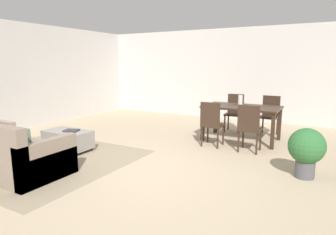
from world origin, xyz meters
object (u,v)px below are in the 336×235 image
(dining_chair_near_right, at_px, (249,126))
(vase_centerpiece, at_px, (240,100))
(dining_chair_far_right, at_px, (270,113))
(couch, at_px, (4,153))
(dining_chair_near_left, at_px, (212,122))
(potted_plant, at_px, (307,149))
(book_on_ottoman, at_px, (71,131))
(ottoman_table, at_px, (68,139))
(dining_chair_far_left, at_px, (235,110))
(dining_table, at_px, (242,110))

(dining_chair_near_right, xyz_separation_m, vase_centerpiece, (-0.44, 0.88, 0.36))
(dining_chair_far_right, bearing_deg, couch, -124.34)
(dining_chair_near_left, xyz_separation_m, potted_plant, (1.82, -0.87, -0.08))
(dining_chair_far_right, xyz_separation_m, vase_centerpiece, (-0.49, -0.82, 0.36))
(dining_chair_near_left, xyz_separation_m, book_on_ottoman, (-2.21, -1.63, -0.11))
(dining_chair_near_left, relative_size, potted_plant, 1.23)
(vase_centerpiece, xyz_separation_m, book_on_ottoman, (-2.53, -2.49, -0.46))
(couch, xyz_separation_m, ottoman_table, (-0.00, 1.27, -0.06))
(dining_chair_near_left, xyz_separation_m, dining_chair_far_left, (-0.02, 1.64, 0.00))
(dining_table, bearing_deg, potted_plant, -49.64)
(dining_table, relative_size, potted_plant, 2.14)
(couch, xyz_separation_m, dining_chair_far_right, (3.13, 4.58, 0.23))
(ottoman_table, relative_size, dining_chair_far_right, 0.99)
(dining_table, xyz_separation_m, dining_chair_far_left, (-0.40, 0.82, -0.15))
(book_on_ottoman, bearing_deg, dining_table, 43.51)
(ottoman_table, relative_size, dining_chair_far_left, 0.99)
(vase_centerpiece, relative_size, book_on_ottoman, 0.89)
(couch, relative_size, dining_chair_near_right, 2.22)
(dining_chair_near_left, distance_m, potted_plant, 2.02)
(vase_centerpiece, bearing_deg, dining_chair_near_right, -63.62)
(couch, bearing_deg, dining_chair_near_left, 51.45)
(dining_chair_near_right, bearing_deg, dining_table, 114.62)
(dining_chair_near_left, xyz_separation_m, dining_chair_near_right, (0.77, -0.03, 0.00))
(dining_chair_near_left, relative_size, vase_centerpiece, 3.99)
(dining_table, xyz_separation_m, vase_centerpiece, (-0.05, 0.04, 0.21))
(ottoman_table, bearing_deg, dining_table, 42.25)
(dining_chair_far_left, bearing_deg, couch, -116.76)
(dining_table, bearing_deg, dining_chair_near_right, -65.38)
(dining_chair_far_right, bearing_deg, dining_chair_near_right, -91.72)
(vase_centerpiece, bearing_deg, dining_chair_near_left, -110.97)
(dining_chair_near_left, height_order, potted_plant, dining_chair_near_left)
(book_on_ottoman, bearing_deg, dining_chair_far_right, 47.64)
(vase_centerpiece, bearing_deg, ottoman_table, -136.77)
(dining_chair_near_left, height_order, dining_chair_far_left, same)
(book_on_ottoman, bearing_deg, couch, -94.90)
(dining_chair_near_right, bearing_deg, dining_chair_far_right, 88.28)
(dining_chair_far_left, distance_m, potted_plant, 3.12)
(dining_chair_near_right, bearing_deg, book_on_ottoman, -151.58)
(potted_plant, bearing_deg, dining_chair_near_right, 141.12)
(dining_chair_near_left, height_order, book_on_ottoman, dining_chair_near_left)
(dining_chair_near_right, bearing_deg, dining_chair_near_left, 178.03)
(dining_chair_far_left, xyz_separation_m, vase_centerpiece, (0.35, -0.78, 0.36))
(couch, bearing_deg, vase_centerpiece, 54.91)
(dining_table, relative_size, vase_centerpiece, 6.95)
(couch, xyz_separation_m, potted_plant, (4.13, 2.03, 0.15))
(ottoman_table, distance_m, dining_chair_far_right, 4.57)
(potted_plant, bearing_deg, book_on_ottoman, -169.31)
(dining_chair_far_left, relative_size, potted_plant, 1.23)
(couch, relative_size, potted_plant, 2.74)
(dining_chair_far_left, bearing_deg, dining_chair_near_right, -64.69)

